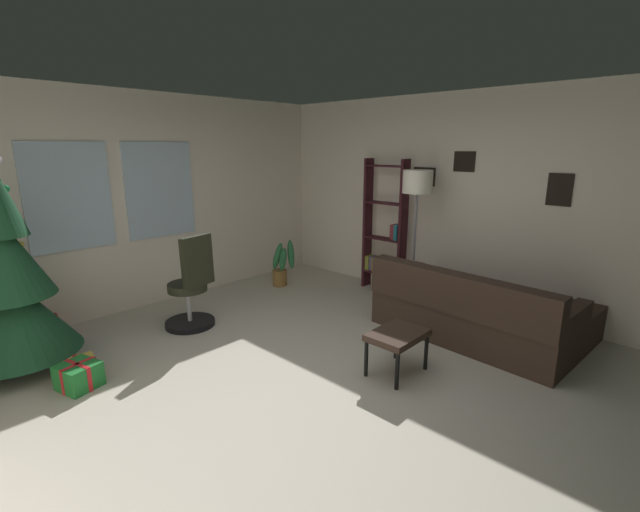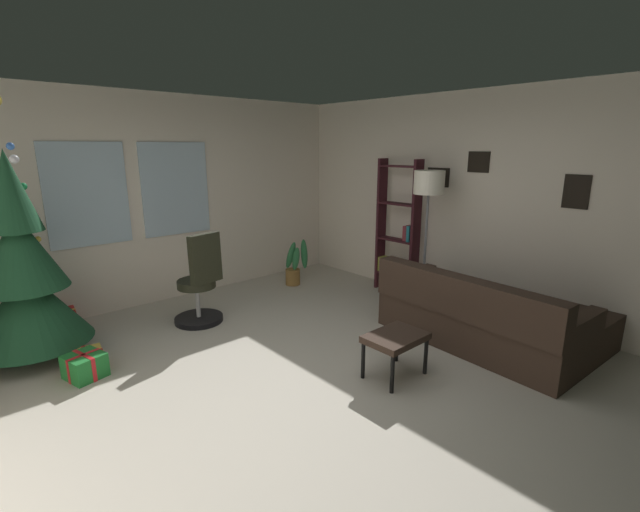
# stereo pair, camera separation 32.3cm
# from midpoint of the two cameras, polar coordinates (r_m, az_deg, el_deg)

# --- Properties ---
(ground_plane) EXTENTS (5.36, 5.73, 0.10)m
(ground_plane) POSITION_cam_midpoint_polar(r_m,az_deg,el_deg) (4.12, 0.93, -16.02)
(ground_plane) COLOR #BCB4A4
(wall_back_with_windows) EXTENTS (5.36, 0.12, 2.69)m
(wall_back_with_windows) POSITION_cam_midpoint_polar(r_m,az_deg,el_deg) (6.06, -18.38, 7.06)
(wall_back_with_windows) COLOR silver
(wall_back_with_windows) RESTS_ON ground_plane
(wall_right_with_frames) EXTENTS (0.12, 5.73, 2.69)m
(wall_right_with_frames) POSITION_cam_midpoint_polar(r_m,az_deg,el_deg) (5.82, 21.24, 6.51)
(wall_right_with_frames) COLOR silver
(wall_right_with_frames) RESTS_ON ground_plane
(couch) EXTENTS (1.64, 2.13, 0.79)m
(couch) POSITION_cam_midpoint_polar(r_m,az_deg,el_deg) (4.96, 23.53, -7.69)
(couch) COLOR #35261E
(couch) RESTS_ON ground_plane
(footstool) EXTENTS (0.54, 0.39, 0.40)m
(footstool) POSITION_cam_midpoint_polar(r_m,az_deg,el_deg) (4.02, 12.18, -10.76)
(footstool) COLOR #35261E
(footstool) RESTS_ON ground_plane
(holiday_tree) EXTENTS (1.05, 1.05, 2.47)m
(holiday_tree) POSITION_cam_midpoint_polar(r_m,az_deg,el_deg) (4.88, -32.71, -2.33)
(holiday_tree) COLOR #4C331E
(holiday_tree) RESTS_ON ground_plane
(gift_box_red) EXTENTS (0.26, 0.35, 0.24)m
(gift_box_red) POSITION_cam_midpoint_polar(r_m,az_deg,el_deg) (5.65, -28.99, -7.43)
(gift_box_red) COLOR red
(gift_box_red) RESTS_ON ground_plane
(gift_box_green) EXTENTS (0.35, 0.37, 0.23)m
(gift_box_green) POSITION_cam_midpoint_polar(r_m,az_deg,el_deg) (4.47, -26.61, -12.78)
(gift_box_green) COLOR #1E722D
(gift_box_green) RESTS_ON ground_plane
(gift_box_gold) EXTENTS (0.34, 0.38, 0.17)m
(gift_box_gold) POSITION_cam_midpoint_polar(r_m,az_deg,el_deg) (4.63, -26.53, -12.24)
(gift_box_gold) COLOR gold
(gift_box_gold) RESTS_ON ground_plane
(office_chair) EXTENTS (0.56, 0.56, 1.08)m
(office_chair) POSITION_cam_midpoint_polar(r_m,az_deg,el_deg) (5.20, -13.73, -4.18)
(office_chair) COLOR black
(office_chair) RESTS_ON ground_plane
(bookshelf) EXTENTS (0.18, 0.64, 1.86)m
(bookshelf) POSITION_cam_midpoint_polar(r_m,az_deg,el_deg) (6.19, 11.60, 2.37)
(bookshelf) COLOR #37141B
(bookshelf) RESTS_ON ground_plane
(floor_lamp) EXTENTS (0.36, 0.36, 1.75)m
(floor_lamp) POSITION_cam_midpoint_polar(r_m,az_deg,el_deg) (5.49, 15.69, 8.04)
(floor_lamp) COLOR slate
(floor_lamp) RESTS_ON ground_plane
(potted_plant) EXTENTS (0.37, 0.31, 0.68)m
(potted_plant) POSITION_cam_midpoint_polar(r_m,az_deg,el_deg) (6.52, -1.87, -1.33)
(potted_plant) COLOR olive
(potted_plant) RESTS_ON ground_plane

